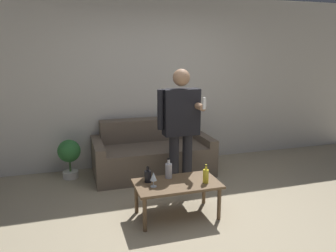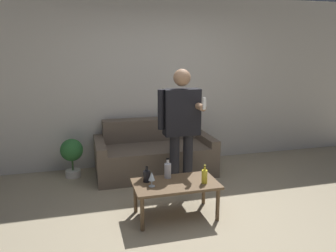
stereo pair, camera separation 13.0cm
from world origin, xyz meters
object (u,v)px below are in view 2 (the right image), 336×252
(couch, at_px, (154,154))
(coffee_table, at_px, (176,187))
(person_standing_front, at_px, (181,123))
(bottle_orange, at_px, (168,170))

(couch, xyz_separation_m, coffee_table, (-0.08, -1.45, 0.07))
(couch, relative_size, person_standing_front, 1.09)
(couch, distance_m, person_standing_front, 1.07)
(coffee_table, height_order, bottle_orange, bottle_orange)
(coffee_table, xyz_separation_m, bottle_orange, (-0.05, 0.16, 0.14))
(couch, xyz_separation_m, bottle_orange, (-0.13, -1.29, 0.21))
(coffee_table, xyz_separation_m, person_standing_front, (0.26, 0.62, 0.59))
(couch, bearing_deg, coffee_table, -93.09)
(couch, height_order, person_standing_front, person_standing_front)
(coffee_table, height_order, person_standing_front, person_standing_front)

